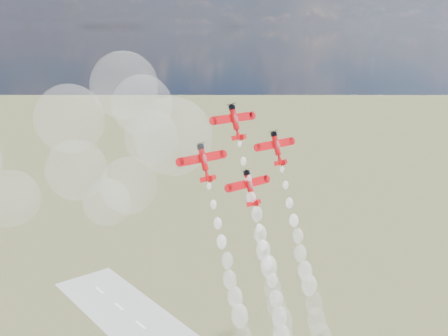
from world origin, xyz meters
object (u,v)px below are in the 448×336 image
Objects in this scene: plane_left at (204,161)px; plane_right at (277,147)px; plane_lead at (235,121)px; plane_slot at (250,187)px.

plane_left is 1.00× the size of plane_right.
plane_lead is 1.00× the size of plane_right.
plane_left is (-12.40, -3.03, -8.13)m from plane_lead.
plane_lead is 15.14m from plane_left.
plane_lead is 17.36m from plane_slot.
plane_slot is (0.00, -6.07, -16.27)m from plane_lead.
plane_lead reaches higher than plane_left.
plane_lead is 1.00× the size of plane_slot.
plane_slot is at bearing -90.00° from plane_lead.
plane_left is at bearing -166.25° from plane_lead.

